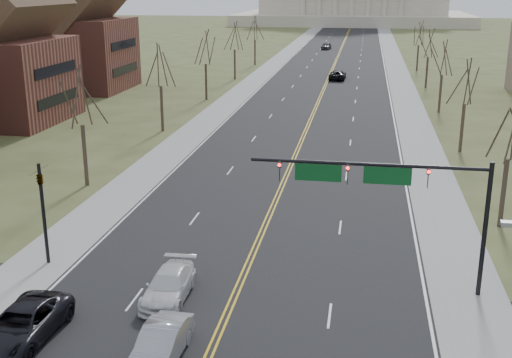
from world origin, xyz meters
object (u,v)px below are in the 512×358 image
(signal_left, at_px, (42,202))
(car_sb_inner_lead, at_px, (161,344))
(signal_mast, at_px, (386,185))
(car_far_nb, at_px, (337,75))
(car_far_sb, at_px, (326,46))
(car_sb_outer_lead, at_px, (22,325))
(car_sb_inner_second, at_px, (169,286))

(signal_left, distance_m, car_sb_inner_lead, 13.21)
(car_sb_inner_lead, bearing_deg, signal_mast, 44.10)
(signal_mast, relative_size, signal_left, 2.02)
(signal_left, relative_size, car_sb_inner_lead, 1.27)
(car_far_nb, bearing_deg, car_sb_inner_lead, 89.53)
(car_sb_inner_lead, bearing_deg, car_far_sb, 92.18)
(signal_mast, height_order, car_sb_outer_lead, signal_mast)
(car_sb_outer_lead, bearing_deg, signal_left, 111.26)
(car_far_nb, bearing_deg, car_far_sb, -82.40)
(signal_left, bearing_deg, car_sb_inner_lead, -41.97)
(car_sb_outer_lead, xyz_separation_m, car_far_nb, (10.17, 85.17, -0.02))
(signal_mast, distance_m, signal_left, 19.06)
(signal_mast, height_order, car_sb_inner_lead, signal_mast)
(signal_mast, bearing_deg, car_sb_outer_lead, -153.23)
(car_sb_inner_lead, relative_size, car_sb_outer_lead, 0.82)
(signal_left, bearing_deg, car_far_sb, 86.46)
(signal_mast, xyz_separation_m, car_sb_inner_second, (-10.71, -3.12, -5.01))
(car_far_nb, bearing_deg, car_sb_inner_second, 88.41)
(signal_mast, bearing_deg, car_sb_inner_second, -163.78)
(signal_left, height_order, car_far_nb, signal_left)
(signal_left, xyz_separation_m, car_far_sb, (7.94, 128.13, -2.87))
(signal_left, distance_m, car_sb_inner_second, 9.29)
(signal_mast, xyz_separation_m, car_far_nb, (-5.88, 77.08, -4.96))
(car_sb_inner_lead, bearing_deg, car_far_nb, 89.16)
(signal_mast, relative_size, car_sb_inner_second, 2.39)
(car_sb_inner_lead, xyz_separation_m, car_far_sb, (-1.65, 136.75, 0.05))
(signal_mast, bearing_deg, car_sb_inner_lead, -137.39)
(signal_left, height_order, car_sb_outer_lead, signal_left)
(signal_mast, xyz_separation_m, car_far_sb, (-11.01, 128.13, -4.92))
(car_sb_outer_lead, height_order, car_far_nb, car_sb_outer_lead)
(signal_left, relative_size, car_sb_outer_lead, 1.04)
(car_sb_inner_lead, distance_m, car_far_nb, 85.76)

